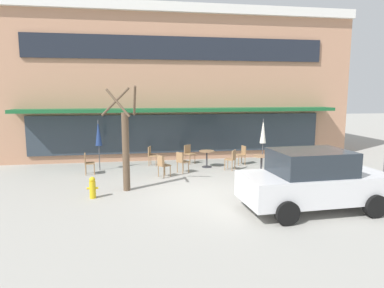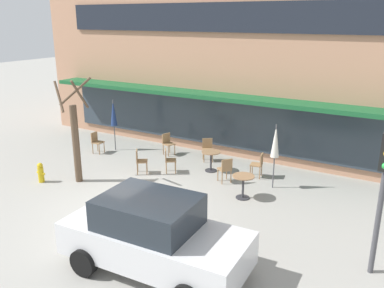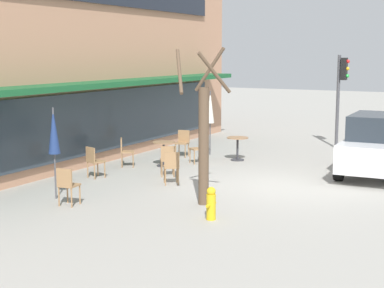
{
  "view_description": "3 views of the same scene",
  "coord_description": "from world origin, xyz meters",
  "px_view_note": "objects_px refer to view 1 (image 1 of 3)",
  "views": [
    {
      "loc": [
        -2.23,
        -10.95,
        3.36
      ],
      "look_at": [
        0.11,
        3.04,
        1.24
      ],
      "focal_mm": 32.0,
      "sensor_mm": 36.0,
      "label": 1
    },
    {
      "loc": [
        7.58,
        -8.56,
        5.49
      ],
      "look_at": [
        0.58,
        3.3,
        1.19
      ],
      "focal_mm": 38.0,
      "sensor_mm": 36.0,
      "label": 2
    },
    {
      "loc": [
        -14.34,
        -5.28,
        3.48
      ],
      "look_at": [
        -0.25,
        2.39,
        0.98
      ],
      "focal_mm": 55.0,
      "sensor_mm": 36.0,
      "label": 3
    }
  ],
  "objects_px": {
    "cafe_chair_0": "(189,153)",
    "cafe_chair_4": "(242,154)",
    "patio_umbrella_green_folded": "(98,133)",
    "patio_umbrella_cream_folded": "(263,132)",
    "cafe_chair_1": "(88,162)",
    "street_tree": "(125,145)",
    "parked_sedan": "(313,180)",
    "fire_hydrant": "(93,187)",
    "cafe_chair_5": "(232,158)",
    "cafe_chair_3": "(152,154)",
    "cafe_table_streetside": "(207,156)",
    "cafe_table_near_wall": "(261,161)",
    "cafe_chair_2": "(163,164)",
    "cafe_chair_6": "(182,161)"
  },
  "relations": [
    {
      "from": "cafe_chair_3",
      "to": "street_tree",
      "type": "distance_m",
      "value": 4.28
    },
    {
      "from": "cafe_table_streetside",
      "to": "cafe_chair_3",
      "type": "bearing_deg",
      "value": 162.19
    },
    {
      "from": "cafe_table_streetside",
      "to": "fire_hydrant",
      "type": "height_order",
      "value": "cafe_table_streetside"
    },
    {
      "from": "cafe_table_streetside",
      "to": "parked_sedan",
      "type": "relative_size",
      "value": 0.18
    },
    {
      "from": "cafe_chair_1",
      "to": "street_tree",
      "type": "height_order",
      "value": "street_tree"
    },
    {
      "from": "cafe_chair_1",
      "to": "street_tree",
      "type": "distance_m",
      "value": 3.28
    },
    {
      "from": "cafe_chair_1",
      "to": "cafe_chair_6",
      "type": "distance_m",
      "value": 3.9
    },
    {
      "from": "patio_umbrella_green_folded",
      "to": "fire_hydrant",
      "type": "xyz_separation_m",
      "value": [
        0.17,
        -4.09,
        -1.27
      ]
    },
    {
      "from": "patio_umbrella_cream_folded",
      "to": "parked_sedan",
      "type": "distance_m",
      "value": 5.92
    },
    {
      "from": "patio_umbrella_green_folded",
      "to": "street_tree",
      "type": "height_order",
      "value": "street_tree"
    },
    {
      "from": "cafe_chair_0",
      "to": "cafe_chair_5",
      "type": "xyz_separation_m",
      "value": [
        1.63,
        -1.72,
        0.0
      ]
    },
    {
      "from": "cafe_chair_5",
      "to": "parked_sedan",
      "type": "relative_size",
      "value": 0.21
    },
    {
      "from": "cafe_chair_2",
      "to": "parked_sedan",
      "type": "xyz_separation_m",
      "value": [
        3.95,
        -4.62,
        0.35
      ]
    },
    {
      "from": "cafe_chair_0",
      "to": "parked_sedan",
      "type": "relative_size",
      "value": 0.21
    },
    {
      "from": "cafe_table_streetside",
      "to": "cafe_chair_1",
      "type": "bearing_deg",
      "value": -173.78
    },
    {
      "from": "patio_umbrella_cream_folded",
      "to": "cafe_chair_4",
      "type": "relative_size",
      "value": 2.47
    },
    {
      "from": "cafe_chair_5",
      "to": "cafe_table_near_wall",
      "type": "bearing_deg",
      "value": -39.7
    },
    {
      "from": "cafe_chair_0",
      "to": "cafe_chair_3",
      "type": "height_order",
      "value": "same"
    },
    {
      "from": "cafe_chair_4",
      "to": "cafe_chair_6",
      "type": "bearing_deg",
      "value": -158.08
    },
    {
      "from": "patio_umbrella_green_folded",
      "to": "cafe_chair_3",
      "type": "height_order",
      "value": "patio_umbrella_green_folded"
    },
    {
      "from": "cafe_chair_5",
      "to": "fire_hydrant",
      "type": "xyz_separation_m",
      "value": [
        -5.55,
        -3.21,
        -0.17
      ]
    },
    {
      "from": "street_tree",
      "to": "cafe_table_near_wall",
      "type": "bearing_deg",
      "value": 16.25
    },
    {
      "from": "patio_umbrella_cream_folded",
      "to": "cafe_chair_1",
      "type": "height_order",
      "value": "patio_umbrella_cream_folded"
    },
    {
      "from": "cafe_chair_5",
      "to": "cafe_chair_6",
      "type": "height_order",
      "value": "same"
    },
    {
      "from": "cafe_table_streetside",
      "to": "cafe_chair_5",
      "type": "relative_size",
      "value": 0.85
    },
    {
      "from": "cafe_chair_1",
      "to": "cafe_chair_6",
      "type": "xyz_separation_m",
      "value": [
        3.88,
        -0.35,
        0.0
      ]
    },
    {
      "from": "cafe_chair_0",
      "to": "patio_umbrella_cream_folded",
      "type": "bearing_deg",
      "value": -22.16
    },
    {
      "from": "patio_umbrella_cream_folded",
      "to": "cafe_chair_5",
      "type": "xyz_separation_m",
      "value": [
        -1.57,
        -0.41,
        -1.1
      ]
    },
    {
      "from": "cafe_chair_1",
      "to": "cafe_table_streetside",
      "type": "bearing_deg",
      "value": 6.22
    },
    {
      "from": "cafe_table_streetside",
      "to": "street_tree",
      "type": "distance_m",
      "value": 4.89
    },
    {
      "from": "cafe_chair_4",
      "to": "parked_sedan",
      "type": "height_order",
      "value": "parked_sedan"
    },
    {
      "from": "patio_umbrella_cream_folded",
      "to": "cafe_chair_3",
      "type": "height_order",
      "value": "patio_umbrella_cream_folded"
    },
    {
      "from": "cafe_chair_4",
      "to": "parked_sedan",
      "type": "distance_m",
      "value": 6.47
    },
    {
      "from": "cafe_chair_4",
      "to": "cafe_chair_0",
      "type": "bearing_deg",
      "value": 164.46
    },
    {
      "from": "cafe_chair_5",
      "to": "fire_hydrant",
      "type": "bearing_deg",
      "value": -149.9
    },
    {
      "from": "patio_umbrella_green_folded",
      "to": "parked_sedan",
      "type": "relative_size",
      "value": 0.51
    },
    {
      "from": "parked_sedan",
      "to": "street_tree",
      "type": "height_order",
      "value": "street_tree"
    },
    {
      "from": "cafe_chair_1",
      "to": "street_tree",
      "type": "bearing_deg",
      "value": -58.41
    },
    {
      "from": "cafe_chair_4",
      "to": "patio_umbrella_cream_folded",
      "type": "bearing_deg",
      "value": -38.94
    },
    {
      "from": "cafe_chair_0",
      "to": "fire_hydrant",
      "type": "xyz_separation_m",
      "value": [
        -3.91,
        -4.93,
        -0.17
      ]
    },
    {
      "from": "cafe_chair_1",
      "to": "cafe_chair_3",
      "type": "relative_size",
      "value": 1.0
    },
    {
      "from": "patio_umbrella_cream_folded",
      "to": "cafe_chair_6",
      "type": "height_order",
      "value": "patio_umbrella_cream_folded"
    },
    {
      "from": "cafe_chair_2",
      "to": "cafe_chair_5",
      "type": "distance_m",
      "value": 3.19
    },
    {
      "from": "cafe_chair_6",
      "to": "parked_sedan",
      "type": "distance_m",
      "value": 6.1
    },
    {
      "from": "cafe_chair_0",
      "to": "cafe_chair_4",
      "type": "xyz_separation_m",
      "value": [
        2.43,
        -0.67,
        0.0
      ]
    },
    {
      "from": "cafe_table_near_wall",
      "to": "parked_sedan",
      "type": "relative_size",
      "value": 0.18
    },
    {
      "from": "parked_sedan",
      "to": "fire_hydrant",
      "type": "bearing_deg",
      "value": 161.01
    },
    {
      "from": "patio_umbrella_green_folded",
      "to": "patio_umbrella_cream_folded",
      "type": "bearing_deg",
      "value": -3.66
    },
    {
      "from": "cafe_chair_5",
      "to": "street_tree",
      "type": "relative_size",
      "value": 0.25
    },
    {
      "from": "cafe_table_near_wall",
      "to": "cafe_chair_2",
      "type": "distance_m",
      "value": 4.13
    }
  ]
}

